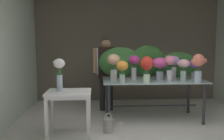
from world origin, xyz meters
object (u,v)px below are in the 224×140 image
at_px(vase_fuchsia_roses, 160,65).
at_px(vase_scarlet_freesia, 147,66).
at_px(florist, 106,67).
at_px(vase_peach_lilies, 114,64).
at_px(vase_violet_tulips, 194,67).
at_px(vase_blush_snapdragons, 184,67).
at_px(side_table_white, 69,98).
at_px(vase_white_roses_tall, 59,72).
at_px(vase_rosy_ranunculus, 170,66).
at_px(watering_can, 108,125).
at_px(display_table_glass, 153,85).
at_px(vase_sunset_carnations, 122,69).
at_px(vase_lilac_peonies, 174,64).
at_px(vase_coral_dahlias, 198,65).
at_px(vase_magenta_hydrangea, 134,64).

xyz_separation_m(vase_fuchsia_roses, vase_scarlet_freesia, (-0.33, -0.34, 0.01)).
relative_size(florist, vase_peach_lilies, 3.16).
bearing_deg(vase_violet_tulips, vase_blush_snapdragons, -144.56).
distance_m(side_table_white, vase_white_roses_tall, 0.45).
height_order(vase_rosy_ranunculus, vase_violet_tulips, vase_rosy_ranunculus).
bearing_deg(watering_can, display_table_glass, 36.32).
distance_m(vase_sunset_carnations, vase_lilac_peonies, 1.22).
xyz_separation_m(vase_rosy_ranunculus, vase_coral_dahlias, (0.51, -0.09, 0.02)).
xyz_separation_m(side_table_white, vase_magenta_hydrangea, (1.19, 0.92, 0.46)).
bearing_deg(vase_fuchsia_roses, vase_peach_lilies, -176.43).
relative_size(florist, vase_white_roses_tall, 3.07).
bearing_deg(vase_coral_dahlias, vase_blush_snapdragons, 136.40).
relative_size(vase_lilac_peonies, watering_can, 1.32).
height_order(vase_blush_snapdragons, vase_violet_tulips, vase_blush_snapdragons).
bearing_deg(vase_blush_snapdragons, display_table_glass, 159.38).
xyz_separation_m(vase_rosy_ranunculus, vase_magenta_hydrangea, (-0.61, 0.38, -0.00)).
bearing_deg(watering_can, vase_blush_snapdragons, 17.82).
bearing_deg(vase_rosy_ranunculus, watering_can, -162.46).
bearing_deg(vase_peach_lilies, side_table_white, -135.05).
bearing_deg(florist, vase_peach_lilies, -81.29).
relative_size(florist, vase_coral_dahlias, 3.08).
relative_size(vase_blush_snapdragons, vase_coral_dahlias, 0.79).
bearing_deg(vase_fuchsia_roses, vase_blush_snapdragons, -24.88).
bearing_deg(watering_can, vase_magenta_hydrangea, 53.95).
xyz_separation_m(vase_scarlet_freesia, vase_coral_dahlias, (0.94, -0.05, 0.03)).
distance_m(vase_magenta_hydrangea, vase_coral_dahlias, 1.21).
xyz_separation_m(vase_rosy_ranunculus, vase_scarlet_freesia, (-0.44, -0.05, -0.01)).
distance_m(display_table_glass, florist, 1.18).
relative_size(display_table_glass, watering_can, 5.64).
height_order(vase_white_roses_tall, watering_can, vase_white_roses_tall).
bearing_deg(florist, vase_coral_dahlias, -33.60).
bearing_deg(vase_sunset_carnations, vase_violet_tulips, 15.50).
relative_size(vase_sunset_carnations, vase_violet_tulips, 0.99).
height_order(display_table_glass, vase_white_roses_tall, vase_white_roses_tall).
height_order(vase_sunset_carnations, watering_can, vase_sunset_carnations).
distance_m(florist, vase_fuchsia_roses, 1.26).
bearing_deg(vase_white_roses_tall, vase_sunset_carnations, 22.73).
relative_size(vase_blush_snapdragons, vase_white_roses_tall, 0.79).
height_order(vase_scarlet_freesia, vase_coral_dahlias, vase_coral_dahlias).
distance_m(side_table_white, vase_scarlet_freesia, 1.52).
distance_m(side_table_white, vase_peach_lilies, 1.20).
bearing_deg(side_table_white, vase_peach_lilies, 44.95).
distance_m(vase_magenta_hydrangea, vase_white_roses_tall, 1.62).
bearing_deg(vase_white_roses_tall, florist, 62.56).
bearing_deg(vase_white_roses_tall, vase_lilac_peonies, 23.80).
bearing_deg(vase_white_roses_tall, display_table_glass, 26.38).
bearing_deg(florist, vase_magenta_hydrangea, -49.18).
bearing_deg(vase_magenta_hydrangea, vase_coral_dahlias, -23.16).
relative_size(vase_fuchsia_roses, vase_sunset_carnations, 1.08).
height_order(vase_blush_snapdragons, vase_fuchsia_roses, vase_fuchsia_roses).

